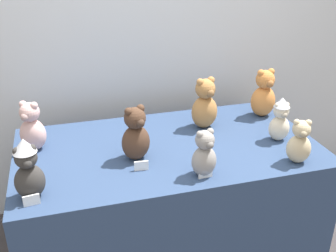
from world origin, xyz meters
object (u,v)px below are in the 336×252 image
object	(u,v)px
teddy_bear_caramel	(205,105)
teddy_bear_cream	(280,120)
display_table	(168,201)
teddy_bear_charcoal	(28,170)
teddy_bear_ash	(204,154)
teddy_bear_sand	(299,143)
teddy_bear_ginger	(264,94)
teddy_bear_blush	(32,127)
teddy_bear_cocoa	(136,135)

from	to	relation	value
teddy_bear_caramel	teddy_bear_cream	bearing A→B (deg)	-50.84
display_table	teddy_bear_caramel	distance (m)	0.61
teddy_bear_charcoal	teddy_bear_caramel	distance (m)	1.08
teddy_bear_ash	teddy_bear_sand	distance (m)	0.50
teddy_bear_cream	teddy_bear_ginger	xyz separation A→B (m)	(0.07, 0.33, 0.02)
display_table	teddy_bear_charcoal	distance (m)	0.92
teddy_bear_sand	teddy_bear_blush	world-z (taller)	teddy_bear_blush
teddy_bear_ash	teddy_bear_ginger	world-z (taller)	teddy_bear_ginger
teddy_bear_charcoal	teddy_bear_cream	world-z (taller)	teddy_bear_charcoal
teddy_bear_ginger	teddy_bear_sand	bearing A→B (deg)	-105.28
teddy_bear_ash	teddy_bear_sand	bearing A→B (deg)	-15.18
teddy_bear_cream	teddy_bear_sand	xyz separation A→B (m)	(-0.03, -0.24, -0.02)
teddy_bear_cream	teddy_bear_caramel	size ratio (longest dim) A/B	0.82
teddy_bear_caramel	teddy_bear_blush	xyz separation A→B (m)	(-0.97, -0.01, -0.02)
teddy_bear_ash	teddy_bear_blush	size ratio (longest dim) A/B	0.88
teddy_bear_ash	teddy_bear_ginger	bearing A→B (deg)	29.19
teddy_bear_charcoal	teddy_bear_sand	distance (m)	1.29
display_table	teddy_bear_blush	xyz separation A→B (m)	(-0.70, 0.16, 0.50)
teddy_bear_blush	teddy_bear_caramel	bearing A→B (deg)	31.15
teddy_bear_caramel	display_table	bearing A→B (deg)	-160.09
display_table	teddy_bear_sand	world-z (taller)	teddy_bear_sand
teddy_bear_cream	teddy_bear_blush	bearing A→B (deg)	175.40
teddy_bear_cocoa	teddy_bear_blush	size ratio (longest dim) A/B	1.06
teddy_bear_charcoal	teddy_bear_ash	world-z (taller)	teddy_bear_charcoal
teddy_bear_cream	teddy_bear_ginger	size ratio (longest dim) A/B	0.83
teddy_bear_cream	teddy_bear_cocoa	distance (m)	0.81
teddy_bear_caramel	teddy_bear_ginger	xyz separation A→B (m)	(0.42, 0.06, -0.00)
display_table	teddy_bear_cream	world-z (taller)	teddy_bear_cream
teddy_bear_cocoa	teddy_bear_blush	world-z (taller)	teddy_bear_cocoa
teddy_bear_charcoal	teddy_bear_cocoa	distance (m)	0.55
teddy_bear_cream	teddy_bear_ash	bearing A→B (deg)	-149.83
teddy_bear_caramel	teddy_bear_cocoa	bearing A→B (deg)	-163.32
teddy_bear_charcoal	teddy_bear_cream	distance (m)	1.33
teddy_bear_cocoa	teddy_bear_sand	bearing A→B (deg)	-39.13
teddy_bear_charcoal	teddy_bear_blush	size ratio (longest dim) A/B	1.04
teddy_bear_cocoa	teddy_bear_ginger	xyz separation A→B (m)	(0.88, 0.32, 0.01)
teddy_bear_cream	teddy_bear_ginger	bearing A→B (deg)	84.11
teddy_bear_charcoal	teddy_bear_caramel	xyz separation A→B (m)	(0.98, 0.47, 0.00)
display_table	teddy_bear_sand	size ratio (longest dim) A/B	6.92
teddy_bear_ash	teddy_bear_cocoa	distance (m)	0.37
teddy_bear_cream	teddy_bear_ash	xyz separation A→B (m)	(-0.53, -0.23, -0.01)
teddy_bear_charcoal	display_table	bearing A→B (deg)	14.72
teddy_bear_caramel	teddy_bear_charcoal	bearing A→B (deg)	-166.86
teddy_bear_charcoal	teddy_bear_cream	size ratio (longest dim) A/B	1.12
teddy_bear_cream	teddy_bear_ash	distance (m)	0.58
display_table	teddy_bear_caramel	world-z (taller)	teddy_bear_caramel
teddy_bear_sand	teddy_bear_caramel	distance (m)	0.60
teddy_bear_sand	teddy_bear_caramel	xyz separation A→B (m)	(-0.31, 0.52, 0.03)
display_table	teddy_bear_blush	bearing A→B (deg)	166.94
teddy_bear_cream	teddy_bear_sand	world-z (taller)	teddy_bear_cream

